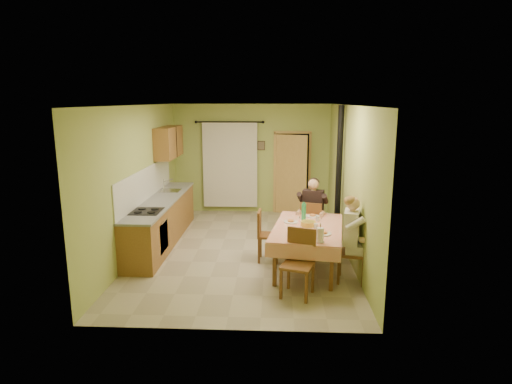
{
  "coord_description": "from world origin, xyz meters",
  "views": [
    {
      "loc": [
        0.63,
        -7.97,
        2.89
      ],
      "look_at": [
        0.25,
        0.1,
        1.15
      ],
      "focal_mm": 30.0,
      "sensor_mm": 36.0,
      "label": 1
    }
  ],
  "objects_px": {
    "chair_right": "(352,264)",
    "man_right": "(353,229)",
    "dining_table": "(307,248)",
    "man_far": "(313,206)",
    "chair_far": "(312,235)",
    "chair_near": "(298,277)",
    "chair_left": "(268,245)",
    "stove_flue": "(338,194)"
  },
  "relations": [
    {
      "from": "chair_far",
      "to": "stove_flue",
      "type": "height_order",
      "value": "stove_flue"
    },
    {
      "from": "chair_right",
      "to": "man_right",
      "type": "xyz_separation_m",
      "value": [
        -0.01,
        0.0,
        0.59
      ]
    },
    {
      "from": "dining_table",
      "to": "chair_left",
      "type": "xyz_separation_m",
      "value": [
        -0.69,
        0.34,
        -0.09
      ]
    },
    {
      "from": "chair_near",
      "to": "stove_flue",
      "type": "height_order",
      "value": "stove_flue"
    },
    {
      "from": "man_far",
      "to": "stove_flue",
      "type": "bearing_deg",
      "value": 54.78
    },
    {
      "from": "chair_near",
      "to": "man_far",
      "type": "distance_m",
      "value": 2.21
    },
    {
      "from": "chair_far",
      "to": "man_right",
      "type": "height_order",
      "value": "man_right"
    },
    {
      "from": "chair_right",
      "to": "chair_left",
      "type": "xyz_separation_m",
      "value": [
        -1.39,
        0.86,
        -0.0
      ]
    },
    {
      "from": "stove_flue",
      "to": "dining_table",
      "type": "bearing_deg",
      "value": -115.64
    },
    {
      "from": "dining_table",
      "to": "chair_right",
      "type": "xyz_separation_m",
      "value": [
        0.69,
        -0.51,
        -0.09
      ]
    },
    {
      "from": "dining_table",
      "to": "stove_flue",
      "type": "bearing_deg",
      "value": 73.16
    },
    {
      "from": "chair_far",
      "to": "chair_near",
      "type": "height_order",
      "value": "chair_near"
    },
    {
      "from": "dining_table",
      "to": "chair_left",
      "type": "relative_size",
      "value": 2.22
    },
    {
      "from": "chair_left",
      "to": "man_right",
      "type": "distance_m",
      "value": 1.72
    },
    {
      "from": "dining_table",
      "to": "chair_far",
      "type": "bearing_deg",
      "value": 89.77
    },
    {
      "from": "chair_far",
      "to": "chair_near",
      "type": "xyz_separation_m",
      "value": [
        -0.38,
        -2.09,
        0.0
      ]
    },
    {
      "from": "dining_table",
      "to": "man_far",
      "type": "distance_m",
      "value": 1.15
    },
    {
      "from": "chair_far",
      "to": "stove_flue",
      "type": "bearing_deg",
      "value": 55.41
    },
    {
      "from": "chair_left",
      "to": "stove_flue",
      "type": "height_order",
      "value": "stove_flue"
    },
    {
      "from": "chair_left",
      "to": "stove_flue",
      "type": "bearing_deg",
      "value": 132.22
    },
    {
      "from": "man_right",
      "to": "stove_flue",
      "type": "bearing_deg",
      "value": 11.43
    },
    {
      "from": "chair_right",
      "to": "man_right",
      "type": "distance_m",
      "value": 0.59
    },
    {
      "from": "chair_near",
      "to": "man_right",
      "type": "bearing_deg",
      "value": -129.41
    },
    {
      "from": "chair_far",
      "to": "man_right",
      "type": "xyz_separation_m",
      "value": [
        0.52,
        -1.52,
        0.59
      ]
    },
    {
      "from": "chair_near",
      "to": "chair_right",
      "type": "xyz_separation_m",
      "value": [
        0.91,
        0.56,
        -0.0
      ]
    },
    {
      "from": "man_right",
      "to": "chair_right",
      "type": "bearing_deg",
      "value": -90.0
    },
    {
      "from": "chair_left",
      "to": "stove_flue",
      "type": "xyz_separation_m",
      "value": [
        1.4,
        1.14,
        0.74
      ]
    },
    {
      "from": "dining_table",
      "to": "chair_far",
      "type": "xyz_separation_m",
      "value": [
        0.16,
        1.01,
        -0.09
      ]
    },
    {
      "from": "chair_near",
      "to": "chair_far",
      "type": "bearing_deg",
      "value": -81.74
    },
    {
      "from": "dining_table",
      "to": "chair_left",
      "type": "bearing_deg",
      "value": 162.38
    },
    {
      "from": "chair_right",
      "to": "chair_left",
      "type": "relative_size",
      "value": 1.06
    },
    {
      "from": "dining_table",
      "to": "man_right",
      "type": "xyz_separation_m",
      "value": [
        0.68,
        -0.51,
        0.5
      ]
    },
    {
      "from": "chair_near",
      "to": "man_far",
      "type": "xyz_separation_m",
      "value": [
        0.38,
        2.1,
        0.59
      ]
    },
    {
      "from": "dining_table",
      "to": "chair_far",
      "type": "relative_size",
      "value": 2.15
    },
    {
      "from": "dining_table",
      "to": "stove_flue",
      "type": "height_order",
      "value": "stove_flue"
    },
    {
      "from": "chair_far",
      "to": "chair_near",
      "type": "relative_size",
      "value": 0.96
    },
    {
      "from": "stove_flue",
      "to": "chair_left",
      "type": "bearing_deg",
      "value": -141.02
    },
    {
      "from": "chair_near",
      "to": "chair_left",
      "type": "height_order",
      "value": "chair_near"
    },
    {
      "from": "dining_table",
      "to": "man_far",
      "type": "relative_size",
      "value": 1.5
    },
    {
      "from": "chair_near",
      "to": "man_right",
      "type": "xyz_separation_m",
      "value": [
        0.9,
        0.56,
        0.59
      ]
    },
    {
      "from": "man_far",
      "to": "stove_flue",
      "type": "distance_m",
      "value": 0.72
    },
    {
      "from": "dining_table",
      "to": "stove_flue",
      "type": "relative_size",
      "value": 0.75
    }
  ]
}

